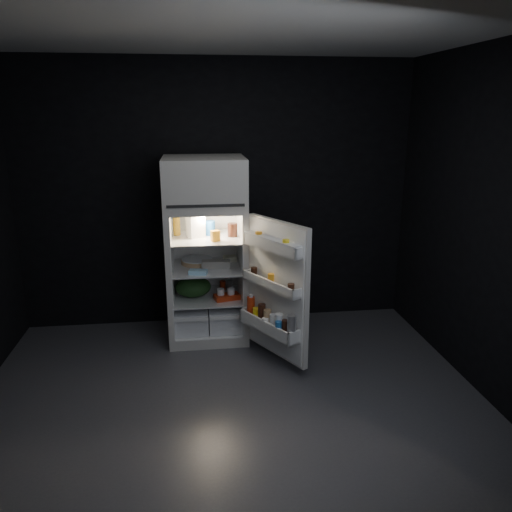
{
  "coord_description": "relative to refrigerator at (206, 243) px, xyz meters",
  "views": [
    {
      "loc": [
        -0.25,
        -3.38,
        2.2
      ],
      "look_at": [
        0.32,
        1.0,
        0.9
      ],
      "focal_mm": 35.0,
      "sensor_mm": 36.0,
      "label": 1
    }
  ],
  "objects": [
    {
      "name": "amber_bottle",
      "position": [
        -0.28,
        0.07,
        0.18
      ],
      "size": [
        0.08,
        0.08,
        0.22
      ],
      "primitive_type": "cylinder",
      "rotation": [
        0.0,
        0.0,
        -0.19
      ],
      "color": "#C88D20",
      "rests_on": "refrigerator"
    },
    {
      "name": "wall_back",
      "position": [
        0.13,
        0.38,
        0.39
      ],
      "size": [
        4.0,
        0.0,
        2.7
      ],
      "primitive_type": "cube",
      "color": "black",
      "rests_on": "ground"
    },
    {
      "name": "milk_jug",
      "position": [
        -0.09,
        -0.03,
        0.19
      ],
      "size": [
        0.19,
        0.19,
        0.24
      ],
      "primitive_type": "cube",
      "rotation": [
        0.0,
        0.0,
        0.37
      ],
      "color": "white",
      "rests_on": "refrigerator"
    },
    {
      "name": "produce_bag",
      "position": [
        -0.14,
        -0.04,
        -0.43
      ],
      "size": [
        0.38,
        0.34,
        0.2
      ],
      "primitive_type": "ellipsoid",
      "rotation": [
        0.0,
        0.0,
        -0.11
      ],
      "color": "#193815",
      "rests_on": "refrigerator"
    },
    {
      "name": "pie",
      "position": [
        -0.09,
        0.08,
        -0.21
      ],
      "size": [
        0.42,
        0.42,
        0.04
      ],
      "primitive_type": "cylinder",
      "rotation": [
        0.0,
        0.0,
        0.4
      ],
      "color": "tan",
      "rests_on": "refrigerator"
    },
    {
      "name": "flat_package",
      "position": [
        -0.09,
        -0.26,
        -0.21
      ],
      "size": [
        0.18,
        0.12,
        0.04
      ],
      "primitive_type": "cube",
      "rotation": [
        0.0,
        0.0,
        -0.23
      ],
      "color": "#9CD3F1",
      "rests_on": "refrigerator"
    },
    {
      "name": "jam_jar",
      "position": [
        0.26,
        -0.05,
        0.14
      ],
      "size": [
        0.12,
        0.12,
        0.13
      ],
      "primitive_type": "cylinder",
      "rotation": [
        0.0,
        0.0,
        0.4
      ],
      "color": "black",
      "rests_on": "refrigerator"
    },
    {
      "name": "wall_front",
      "position": [
        0.13,
        -3.02,
        0.39
      ],
      "size": [
        4.0,
        0.0,
        2.7
      ],
      "primitive_type": "cube",
      "color": "black",
      "rests_on": "ground"
    },
    {
      "name": "small_can_silver",
      "position": [
        0.23,
        0.14,
        -0.48
      ],
      "size": [
        0.07,
        0.07,
        0.09
      ],
      "primitive_type": "cylinder",
      "rotation": [
        0.0,
        0.0,
        -0.06
      ],
      "color": "#B9BABE",
      "rests_on": "refrigerator"
    },
    {
      "name": "yogurt_tray",
      "position": [
        0.19,
        -0.17,
        -0.5
      ],
      "size": [
        0.26,
        0.18,
        0.05
      ],
      "primitive_type": "cube",
      "rotation": [
        0.0,
        0.0,
        0.23
      ],
      "color": "#B12C0F",
      "rests_on": "refrigerator"
    },
    {
      "name": "wrapped_pkg",
      "position": [
        0.24,
        0.12,
        -0.2
      ],
      "size": [
        0.14,
        0.12,
        0.05
      ],
      "primitive_type": "cube",
      "rotation": [
        0.0,
        0.0,
        0.11
      ],
      "color": "beige",
      "rests_on": "refrigerator"
    },
    {
      "name": "ceiling",
      "position": [
        0.13,
        -1.32,
        1.74
      ],
      "size": [
        4.0,
        3.4,
        0.0
      ],
      "primitive_type": "cube",
      "color": "silver",
      "rests_on": "ground"
    },
    {
      "name": "small_carton",
      "position": [
        0.08,
        -0.21,
        0.12
      ],
      "size": [
        0.09,
        0.08,
        0.1
      ],
      "primitive_type": "cube",
      "rotation": [
        0.0,
        0.0,
        0.34
      ],
      "color": "orange",
      "rests_on": "refrigerator"
    },
    {
      "name": "refrigerator",
      "position": [
        0.0,
        0.0,
        0.0
      ],
      "size": [
        0.76,
        0.71,
        1.78
      ],
      "color": "silver",
      "rests_on": "ground"
    },
    {
      "name": "egg_carton",
      "position": [
        0.09,
        -0.08,
        -0.19
      ],
      "size": [
        0.28,
        0.13,
        0.07
      ],
      "primitive_type": "cube",
      "rotation": [
        0.0,
        0.0,
        -0.08
      ],
      "color": "gray",
      "rests_on": "refrigerator"
    },
    {
      "name": "fridge_door",
      "position": [
        0.57,
        -0.71,
        -0.28
      ],
      "size": [
        0.52,
        0.72,
        1.22
      ],
      "color": "silver",
      "rests_on": "ground"
    },
    {
      "name": "small_can_red",
      "position": [
        0.16,
        0.12,
        -0.48
      ],
      "size": [
        0.08,
        0.08,
        0.09
      ],
      "primitive_type": "cylinder",
      "rotation": [
        0.0,
        0.0,
        -0.32
      ],
      "color": "#B12C0F",
      "rests_on": "refrigerator"
    },
    {
      "name": "wall_right",
      "position": [
        2.13,
        -1.32,
        0.39
      ],
      "size": [
        0.0,
        3.4,
        2.7
      ],
      "primitive_type": "cube",
      "color": "black",
      "rests_on": "ground"
    },
    {
      "name": "floor",
      "position": [
        0.13,
        -1.32,
        -0.96
      ],
      "size": [
        4.0,
        3.4,
        0.0
      ],
      "primitive_type": "cube",
      "color": "#46464A",
      "rests_on": "ground"
    },
    {
      "name": "mayo_jar",
      "position": [
        0.05,
        0.03,
        0.14
      ],
      "size": [
        0.13,
        0.13,
        0.14
      ],
      "primitive_type": "cylinder",
      "rotation": [
        0.0,
        0.0,
        0.41
      ],
      "color": "#1C569C",
      "rests_on": "refrigerator"
    }
  ]
}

